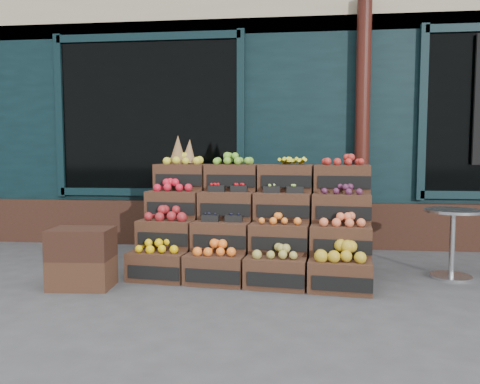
# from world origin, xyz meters

# --- Properties ---
(ground) EXTENTS (60.00, 60.00, 0.00)m
(ground) POSITION_xyz_m (0.00, 0.00, 0.00)
(ground) COLOR #424244
(ground) RESTS_ON ground
(shop_facade) EXTENTS (12.00, 6.24, 4.80)m
(shop_facade) POSITION_xyz_m (0.00, 5.11, 2.40)
(shop_facade) COLOR black
(shop_facade) RESTS_ON ground
(crate_display) EXTENTS (2.42, 1.37, 1.45)m
(crate_display) POSITION_xyz_m (-0.06, 0.79, 0.45)
(crate_display) COLOR #402619
(crate_display) RESTS_ON ground
(spare_crates) EXTENTS (0.58, 0.42, 0.55)m
(spare_crates) POSITION_xyz_m (-1.60, 0.05, 0.28)
(spare_crates) COLOR #402619
(spare_crates) RESTS_ON ground
(bistro_table) EXTENTS (0.55, 0.55, 0.69)m
(bistro_table) POSITION_xyz_m (1.91, 0.78, 0.43)
(bistro_table) COLOR #B6BABE
(bistro_table) RESTS_ON ground
(shopkeeper) EXTENTS (0.84, 0.69, 1.99)m
(shopkeeper) POSITION_xyz_m (-1.39, 2.80, 0.99)
(shopkeeper) COLOR #1C6228
(shopkeeper) RESTS_ON ground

